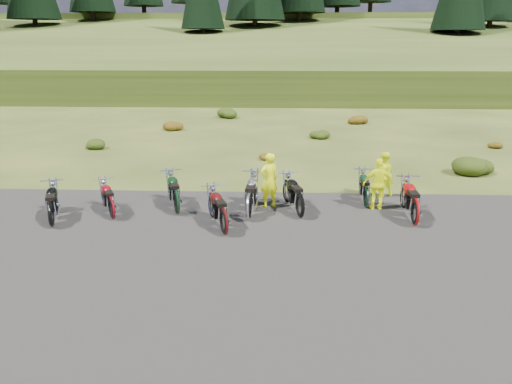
{
  "coord_description": "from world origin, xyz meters",
  "views": [
    {
      "loc": [
        0.21,
        -13.21,
        5.29
      ],
      "look_at": [
        -0.41,
        0.88,
        0.98
      ],
      "focal_mm": 35.0,
      "sensor_mm": 36.0,
      "label": 1
    }
  ],
  "objects_px": {
    "motorcycle_3": "(249,220)",
    "motorcycle_7": "(365,208)",
    "motorcycle_0": "(53,227)",
    "person_middle": "(269,181)"
  },
  "relations": [
    {
      "from": "motorcycle_0",
      "to": "motorcycle_3",
      "type": "height_order",
      "value": "motorcycle_3"
    },
    {
      "from": "motorcycle_3",
      "to": "motorcycle_7",
      "type": "height_order",
      "value": "motorcycle_3"
    },
    {
      "from": "motorcycle_0",
      "to": "motorcycle_3",
      "type": "xyz_separation_m",
      "value": [
        5.76,
        0.88,
        0.0
      ]
    },
    {
      "from": "motorcycle_7",
      "to": "person_middle",
      "type": "xyz_separation_m",
      "value": [
        -3.19,
        -0.13,
        0.9
      ]
    },
    {
      "from": "motorcycle_0",
      "to": "motorcycle_3",
      "type": "bearing_deg",
      "value": -100.55
    },
    {
      "from": "motorcycle_0",
      "to": "motorcycle_7",
      "type": "xyz_separation_m",
      "value": [
        9.53,
        2.21,
        0.0
      ]
    },
    {
      "from": "motorcycle_3",
      "to": "motorcycle_7",
      "type": "bearing_deg",
      "value": -67.12
    },
    {
      "from": "motorcycle_0",
      "to": "motorcycle_3",
      "type": "distance_m",
      "value": 5.83
    },
    {
      "from": "motorcycle_3",
      "to": "motorcycle_7",
      "type": "xyz_separation_m",
      "value": [
        3.77,
        1.33,
        0.0
      ]
    },
    {
      "from": "motorcycle_0",
      "to": "motorcycle_3",
      "type": "relative_size",
      "value": 0.92
    }
  ]
}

